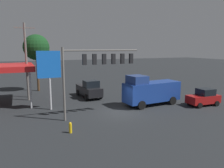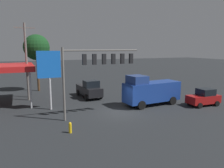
{
  "view_description": "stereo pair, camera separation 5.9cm",
  "coord_description": "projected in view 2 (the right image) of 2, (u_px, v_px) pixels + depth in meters",
  "views": [
    {
      "loc": [
        9.45,
        19.74,
        6.63
      ],
      "look_at": [
        0.0,
        -2.0,
        2.69
      ],
      "focal_mm": 35.0,
      "sensor_mm": 36.0,
      "label": 1
    },
    {
      "loc": [
        9.4,
        19.77,
        6.63
      ],
      "look_at": [
        0.0,
        -2.0,
        2.69
      ],
      "focal_mm": 35.0,
      "sensor_mm": 36.0,
      "label": 2
    }
  ],
  "objects": [
    {
      "name": "utility_pole",
      "position": [
        26.0,
        60.0,
        27.15
      ],
      "size": [
        2.4,
        0.26,
        9.65
      ],
      "color": "slate",
      "rests_on": "ground"
    },
    {
      "name": "delivery_truck",
      "position": [
        151.0,
        91.0,
        25.4
      ],
      "size": [
        6.94,
        2.93,
        3.58
      ],
      "rotation": [
        0.0,
        0.0,
        0.07
      ],
      "color": "navy",
      "rests_on": "ground"
    },
    {
      "name": "pickup_parked",
      "position": [
        89.0,
        89.0,
        29.4
      ],
      "size": [
        2.5,
        5.31,
        2.4
      ],
      "rotation": [
        0.0,
        0.0,
        1.63
      ],
      "color": "black",
      "rests_on": "ground"
    },
    {
      "name": "hatchback_crossing",
      "position": [
        204.0,
        97.0,
        25.28
      ],
      "size": [
        3.87,
        2.08,
        1.97
      ],
      "rotation": [
        0.0,
        0.0,
        -0.04
      ],
      "color": "maroon",
      "rests_on": "ground"
    },
    {
      "name": "street_tree",
      "position": [
        37.0,
        48.0,
        32.94
      ],
      "size": [
        3.88,
        3.88,
        8.64
      ],
      "color": "#4C331E",
      "rests_on": "ground"
    },
    {
      "name": "fire_hydrant",
      "position": [
        70.0,
        128.0,
        17.13
      ],
      "size": [
        0.24,
        0.24,
        0.88
      ],
      "color": "gold",
      "rests_on": "ground"
    },
    {
      "name": "ground_plane",
      "position": [
        120.0,
        112.0,
        22.66
      ],
      "size": [
        200.0,
        200.0,
        0.0
      ],
      "primitive_type": "plane",
      "color": "black"
    },
    {
      "name": "traffic_signal_assembly",
      "position": [
        98.0,
        63.0,
        20.61
      ],
      "size": [
        7.54,
        0.43,
        6.69
      ],
      "color": "slate",
      "rests_on": "ground"
    },
    {
      "name": "price_sign",
      "position": [
        49.0,
        67.0,
        23.0
      ],
      "size": [
        2.44,
        0.27,
        6.32
      ],
      "color": "#B7B7BC",
      "rests_on": "ground"
    }
  ]
}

